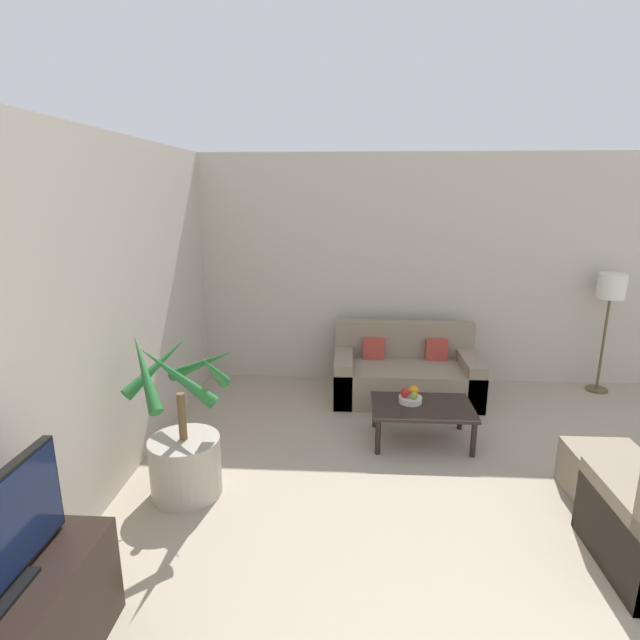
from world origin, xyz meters
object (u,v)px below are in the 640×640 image
Objects in this scene: ottoman at (606,475)px; potted_palm at (185,448)px; sofa_loveseat at (405,374)px; coffee_table at (422,410)px; apple_red at (405,393)px; apple_green at (414,396)px; fruit_bowl at (410,400)px; floor_lamp at (611,294)px; orange_fruit at (414,390)px.

potted_palm is at bearing -177.49° from ottoman.
sofa_loveseat is 1.05m from coffee_table.
apple_red reaches higher than apple_green.
potted_palm reaches higher than apple_red.
potted_palm is at bearing -152.46° from apple_green.
fruit_bowl is 0.09m from apple_red.
fruit_bowl is (1.82, 1.01, 0.00)m from potted_palm.
fruit_bowl reaches higher than coffee_table.
apple_green is (-0.04, -1.03, 0.18)m from sofa_loveseat.
apple_red is (-0.05, -0.01, 0.07)m from fruit_bowl.
floor_lamp is (2.27, 0.30, 0.89)m from sofa_loveseat.
orange_fruit is (0.03, 0.04, 0.07)m from fruit_bowl.
fruit_bowl reaches higher than ottoman.
orange_fruit is at bearing 30.30° from apple_red.
coffee_table is at bearing -87.70° from sofa_loveseat.
sofa_loveseat is 24.11× the size of apple_green.
sofa_loveseat is 2.28m from ottoman.
floor_lamp is at bearing 30.07° from apple_green.
floor_lamp reaches higher than apple_green.
orange_fruit is (-0.07, 0.11, 0.15)m from coffee_table.
ottoman is at bearing -30.99° from apple_red.
sofa_loveseat is 1.15× the size of floor_lamp.
coffee_table is at bearing -9.80° from apple_green.
apple_green is (0.03, -0.05, 0.06)m from fruit_bowl.
ottoman is (1.28, -0.81, -0.13)m from coffee_table.
sofa_loveseat reaches higher than ottoman.
coffee_table is at bearing -19.33° from apple_red.
orange_fruit reaches higher than coffee_table.
apple_green reaches higher than coffee_table.
apple_red is at bearing 160.67° from coffee_table.
fruit_bowl is (-0.10, 0.06, 0.07)m from coffee_table.
sofa_loveseat reaches higher than apple_red.
potted_palm is 2.74m from sofa_loveseat.
ottoman is (1.44, -0.86, -0.27)m from apple_red.
floor_lamp is 15.11× the size of orange_fruit.
apple_green is (-0.08, 0.01, 0.13)m from coffee_table.
fruit_bowl is 0.09m from orange_fruit.
potted_palm reaches higher than sofa_loveseat.
potted_palm is 2.40× the size of ottoman.
potted_palm is at bearing -150.33° from orange_fruit.
sofa_loveseat reaches higher than apple_green.
floor_lamp reaches higher than coffee_table.
ottoman is (1.32, -1.86, -0.08)m from sofa_loveseat.
floor_lamp reaches higher than fruit_bowl.
fruit_bowl is at bearing -93.60° from sofa_loveseat.
fruit_bowl is 2.35× the size of orange_fruit.
coffee_table is 13.96× the size of apple_green.
coffee_table is 0.22m from apple_red.
potted_palm is at bearing -150.92° from fruit_bowl.
potted_palm reaches higher than fruit_bowl.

